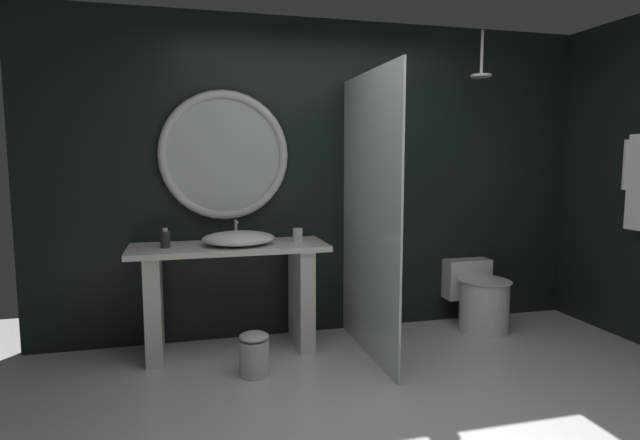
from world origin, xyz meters
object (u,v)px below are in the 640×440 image
Objects in this scene: round_wall_mirror at (224,155)px; vessel_sink at (239,238)px; tumbler_cup at (298,235)px; toilet at (479,298)px; soap_dispenser at (165,239)px; rain_shower_head at (481,70)px; waste_bin at (254,354)px.

vessel_sink is at bearing -76.98° from round_wall_mirror.
toilet is (1.61, -0.00, -0.61)m from tumbler_cup.
round_wall_mirror is at bearing 30.46° from soap_dispenser.
rain_shower_head is at bearing -8.56° from round_wall_mirror.
round_wall_mirror is 2.18m from rain_shower_head.
vessel_sink is 5.04× the size of tumbler_cup.
vessel_sink is 0.54× the size of round_wall_mirror.
soap_dispenser is at bearing -149.54° from round_wall_mirror.
round_wall_mirror is (0.46, 0.27, 0.61)m from soap_dispenser.
round_wall_mirror reaches higher than toilet.
waste_bin is at bearing -84.61° from vessel_sink.
waste_bin is at bearing -129.67° from tumbler_cup.
soap_dispenser is at bearing 139.36° from waste_bin.
waste_bin is at bearing -81.60° from round_wall_mirror.
rain_shower_head is at bearing 13.15° from waste_bin.
toilet is at bearing -6.88° from round_wall_mirror.
soap_dispenser is at bearing 179.13° from rain_shower_head.
round_wall_mirror reaches higher than vessel_sink.
soap_dispenser is 1.06m from waste_bin.
waste_bin is at bearing -166.85° from rain_shower_head.
round_wall_mirror reaches higher than soap_dispenser.
toilet is at bearing 29.38° from rain_shower_head.
toilet is at bearing -0.02° from tumbler_cup.
soap_dispenser is 0.23× the size of toilet.
rain_shower_head reaches higher than round_wall_mirror.
tumbler_cup is 0.29× the size of rain_shower_head.
tumbler_cup is 0.35× the size of waste_bin.
waste_bin is (0.57, -0.49, -0.74)m from soap_dispenser.
rain_shower_head reaches higher than vessel_sink.
tumbler_cup is 2.00m from rain_shower_head.
soap_dispenser reaches higher than toilet.
waste_bin is (0.04, -0.46, -0.73)m from vessel_sink.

